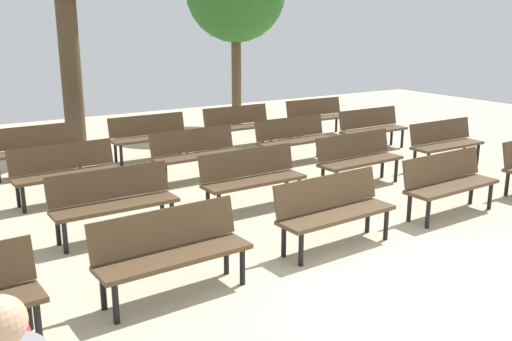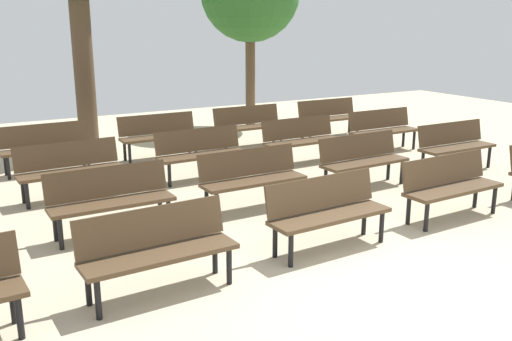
% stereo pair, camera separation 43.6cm
% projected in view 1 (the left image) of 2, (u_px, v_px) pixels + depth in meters
% --- Properties ---
extents(ground_plane, '(25.92, 25.92, 0.00)m').
position_uv_depth(ground_plane, '(438.00, 296.00, 5.79)').
color(ground_plane, '#BCAD8E').
extents(bench_r0_c1, '(1.62, 0.55, 0.87)m').
position_uv_depth(bench_r0_c1, '(171.00, 248.00, 5.72)').
color(bench_r0_c1, '#4C3823').
rests_on(bench_r0_c1, ground_plane).
extents(bench_r0_c2, '(1.62, 0.55, 0.87)m').
position_uv_depth(bench_r0_c2, '(333.00, 207.00, 6.95)').
color(bench_r0_c2, '#4C3823').
rests_on(bench_r0_c2, ground_plane).
extents(bench_r0_c3, '(1.62, 0.54, 0.87)m').
position_uv_depth(bench_r0_c3, '(448.00, 180.00, 8.12)').
color(bench_r0_c3, '#4C3823').
rests_on(bench_r0_c3, ground_plane).
extents(bench_r1_c1, '(1.61, 0.50, 0.87)m').
position_uv_depth(bench_r1_c1, '(113.00, 199.00, 7.28)').
color(bench_r1_c1, '#4C3823').
rests_on(bench_r1_c1, ground_plane).
extents(bench_r1_c2, '(1.61, 0.50, 0.87)m').
position_uv_depth(bench_r1_c2, '(252.00, 175.00, 8.38)').
color(bench_r1_c2, '#4C3823').
rests_on(bench_r1_c2, ground_plane).
extents(bench_r1_c3, '(1.62, 0.55, 0.87)m').
position_uv_depth(bench_r1_c3, '(358.00, 156.00, 9.56)').
color(bench_r1_c3, '#4C3823').
rests_on(bench_r1_c3, ground_plane).
extents(bench_r1_c4, '(1.60, 0.49, 0.87)m').
position_uv_depth(bench_r1_c4, '(445.00, 141.00, 10.77)').
color(bench_r1_c4, '#4C3823').
rests_on(bench_r1_c4, ground_plane).
extents(bench_r2_c1, '(1.62, 0.55, 0.87)m').
position_uv_depth(bench_r2_c1, '(65.00, 169.00, 8.73)').
color(bench_r2_c1, '#4C3823').
rests_on(bench_r2_c1, ground_plane).
extents(bench_r2_c2, '(1.61, 0.52, 0.87)m').
position_uv_depth(bench_r2_c2, '(196.00, 151.00, 9.93)').
color(bench_r2_c2, '#4C3823').
rests_on(bench_r2_c2, ground_plane).
extents(bench_r2_c3, '(1.61, 0.51, 0.87)m').
position_uv_depth(bench_r2_c3, '(293.00, 137.00, 11.12)').
color(bench_r2_c3, '#4C3823').
rests_on(bench_r2_c3, ground_plane).
extents(bench_r2_c4, '(1.60, 0.48, 0.87)m').
position_uv_depth(bench_r2_c4, '(372.00, 126.00, 12.23)').
color(bench_r2_c4, '#4C3823').
rests_on(bench_r2_c4, ground_plane).
extents(bench_r3_c1, '(1.61, 0.53, 0.87)m').
position_uv_depth(bench_r3_c1, '(36.00, 147.00, 10.24)').
color(bench_r3_c1, '#4C3823').
rests_on(bench_r3_c1, ground_plane).
extents(bench_r3_c2, '(1.60, 0.49, 0.87)m').
position_uv_depth(bench_r3_c2, '(150.00, 134.00, 11.41)').
color(bench_r3_c2, '#4C3823').
rests_on(bench_r3_c2, ground_plane).
extents(bench_r3_c3, '(1.60, 0.49, 0.87)m').
position_uv_depth(bench_r3_c3, '(239.00, 123.00, 12.58)').
color(bench_r3_c3, '#4C3823').
rests_on(bench_r3_c3, ground_plane).
extents(bench_r3_c4, '(1.60, 0.48, 0.87)m').
position_uv_depth(bench_r3_c4, '(317.00, 115.00, 13.74)').
color(bench_r3_c4, '#4C3823').
rests_on(bench_r3_c4, ground_plane).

